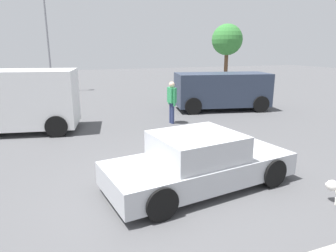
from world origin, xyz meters
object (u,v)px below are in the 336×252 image
object	(u,v)px
sedan_foreground	(199,162)
light_post_near	(46,19)
suv_dark	(222,90)
pedestrian	(172,99)
van_white	(2,99)

from	to	relation	value
sedan_foreground	light_post_near	distance (m)	18.27
suv_dark	light_post_near	world-z (taller)	light_post_near
suv_dark	pedestrian	bearing A→B (deg)	39.89
suv_dark	pedestrian	world-z (taller)	suv_dark
sedan_foreground	suv_dark	bearing A→B (deg)	48.26
pedestrian	light_post_near	distance (m)	13.28
pedestrian	suv_dark	bearing A→B (deg)	-157.00
van_white	suv_dark	size ratio (longest dim) A/B	1.12
suv_dark	light_post_near	distance (m)	13.41
van_white	suv_dark	bearing A→B (deg)	-163.69
sedan_foreground	pedestrian	bearing A→B (deg)	66.37
sedan_foreground	van_white	bearing A→B (deg)	117.30
sedan_foreground	van_white	world-z (taller)	van_white
light_post_near	pedestrian	bearing A→B (deg)	-68.94
sedan_foreground	pedestrian	distance (m)	5.88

